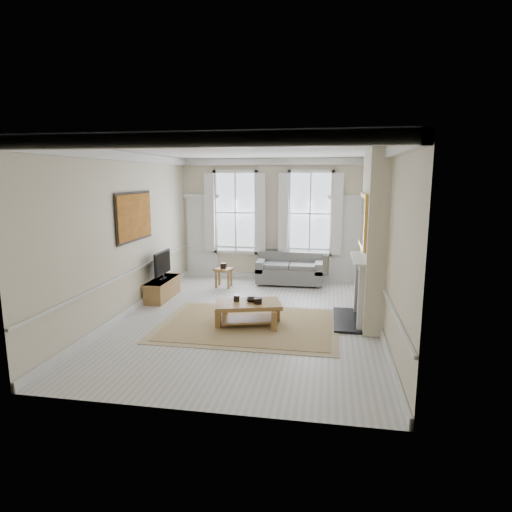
% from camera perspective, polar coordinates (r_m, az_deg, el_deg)
% --- Properties ---
extents(floor, '(7.20, 7.20, 0.00)m').
position_cam_1_polar(floor, '(8.94, -0.92, -8.37)').
color(floor, '#B7B5AD').
rests_on(floor, ground).
extents(ceiling, '(7.20, 7.20, 0.00)m').
position_cam_1_polar(ceiling, '(8.47, -0.99, 13.95)').
color(ceiling, white).
rests_on(ceiling, back_wall).
extents(back_wall, '(5.20, 0.00, 5.20)m').
position_cam_1_polar(back_wall, '(12.07, 2.22, 4.83)').
color(back_wall, beige).
rests_on(back_wall, floor).
extents(left_wall, '(0.00, 7.20, 7.20)m').
position_cam_1_polar(left_wall, '(9.37, -16.80, 2.76)').
color(left_wall, beige).
rests_on(left_wall, floor).
extents(right_wall, '(0.00, 7.20, 7.20)m').
position_cam_1_polar(right_wall, '(8.46, 16.64, 1.97)').
color(right_wall, beige).
rests_on(right_wall, floor).
extents(window_left, '(1.26, 0.20, 2.20)m').
position_cam_1_polar(window_left, '(12.19, -2.73, 5.83)').
color(window_left, '#B2BCC6').
rests_on(window_left, back_wall).
extents(window_right, '(1.26, 0.20, 2.20)m').
position_cam_1_polar(window_right, '(11.91, 7.23, 5.65)').
color(window_right, '#B2BCC6').
rests_on(window_right, back_wall).
extents(door_left, '(0.90, 0.08, 2.30)m').
position_cam_1_polar(door_left, '(12.53, -7.17, 2.43)').
color(door_left, silver).
rests_on(door_left, floor).
extents(door_right, '(0.90, 0.08, 2.30)m').
position_cam_1_polar(door_right, '(12.01, 11.93, 1.94)').
color(door_right, silver).
rests_on(door_right, floor).
extents(painting, '(0.05, 1.66, 1.06)m').
position_cam_1_polar(painting, '(9.58, -15.90, 5.07)').
color(painting, '#BA7320').
rests_on(painting, left_wall).
extents(chimney_breast, '(0.35, 1.70, 3.38)m').
position_cam_1_polar(chimney_breast, '(8.63, 15.33, 2.20)').
color(chimney_breast, beige).
rests_on(chimney_breast, floor).
extents(hearth, '(0.55, 1.50, 0.05)m').
position_cam_1_polar(hearth, '(8.99, 12.09, -8.33)').
color(hearth, black).
rests_on(hearth, floor).
extents(fireplace, '(0.21, 1.45, 1.33)m').
position_cam_1_polar(fireplace, '(8.80, 13.57, -3.99)').
color(fireplace, silver).
rests_on(fireplace, floor).
extents(mirror, '(0.06, 1.26, 1.06)m').
position_cam_1_polar(mirror, '(8.57, 14.01, 4.57)').
color(mirror, gold).
rests_on(mirror, chimney_breast).
extents(sofa, '(1.77, 0.86, 0.84)m').
position_cam_1_polar(sofa, '(11.74, 4.54, -2.01)').
color(sofa, '#5E5F5C').
rests_on(sofa, floor).
extents(side_table, '(0.53, 0.53, 0.50)m').
position_cam_1_polar(side_table, '(11.38, -4.33, -2.18)').
color(side_table, olive).
rests_on(side_table, floor).
extents(rug, '(3.50, 2.60, 0.02)m').
position_cam_1_polar(rug, '(8.57, -1.00, -9.13)').
color(rug, '#99794F').
rests_on(rug, floor).
extents(coffee_table, '(1.40, 1.04, 0.47)m').
position_cam_1_polar(coffee_table, '(8.45, -1.01, -6.74)').
color(coffee_table, olive).
rests_on(coffee_table, rug).
extents(ceramic_pot_a, '(0.12, 0.12, 0.12)m').
position_cam_1_polar(ceramic_pot_a, '(8.50, -2.61, -5.64)').
color(ceramic_pot_a, black).
rests_on(ceramic_pot_a, coffee_table).
extents(ceramic_pot_b, '(0.16, 0.16, 0.11)m').
position_cam_1_polar(ceramic_pot_b, '(8.33, 0.29, -6.00)').
color(ceramic_pot_b, black).
rests_on(ceramic_pot_b, coffee_table).
extents(bowl, '(0.26, 0.26, 0.06)m').
position_cam_1_polar(bowl, '(8.50, -0.55, -5.84)').
color(bowl, black).
rests_on(bowl, coffee_table).
extents(tv_stand, '(0.42, 1.32, 0.47)m').
position_cam_1_polar(tv_stand, '(10.58, -12.34, -4.28)').
color(tv_stand, olive).
rests_on(tv_stand, floor).
extents(tv, '(0.08, 0.90, 0.68)m').
position_cam_1_polar(tv, '(10.43, -12.36, -0.94)').
color(tv, black).
rests_on(tv, tv_stand).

